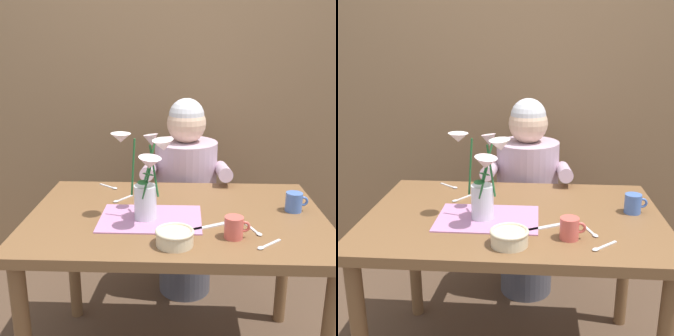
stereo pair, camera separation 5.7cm
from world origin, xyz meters
The scene contains 13 objects.
wood_panel_backdrop centered at (0.00, 1.05, 1.25)m, with size 4.00×0.10×2.50m, color brown.
dining_table centered at (0.00, 0.00, 0.64)m, with size 1.20×0.80×0.74m.
seated_person centered at (0.04, 0.62, 0.56)m, with size 0.45×0.47×1.14m.
striped_placemat centered at (-0.10, -0.06, 0.74)m, with size 0.40×0.28×0.01m, color #B275A3.
flower_vase centered at (-0.12, -0.06, 0.92)m, with size 0.27×0.29×0.34m.
ceramic_bowl centered at (0.00, -0.27, 0.77)m, with size 0.14×0.14×0.06m.
dinner_knife centered at (0.13, -0.12, 0.74)m, with size 0.19×0.02×0.01m, color silver.
coffee_cup centered at (0.49, 0.05, 0.78)m, with size 0.09×0.07×0.08m.
ceramic_mug centered at (0.21, -0.21, 0.78)m, with size 0.09×0.07×0.08m.
spoon_0 centered at (-0.32, 0.31, 0.74)m, with size 0.10×0.08×0.01m.
spoon_1 centered at (0.30, -0.16, 0.74)m, with size 0.05×0.12×0.01m.
spoon_2 centered at (0.31, -0.28, 0.74)m, with size 0.10×0.09×0.01m.
spoon_3 centered at (-0.25, 0.14, 0.74)m, with size 0.08×0.10×0.01m.
Camera 1 is at (0.03, -1.58, 1.40)m, focal length 44.55 mm.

